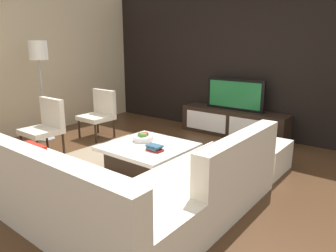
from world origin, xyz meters
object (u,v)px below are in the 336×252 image
(sectional_couch, at_px, (129,190))
(coffee_table, at_px, (148,158))
(television, at_px, (235,95))
(media_console, at_px, (233,123))
(accent_chair_near, at_px, (46,123))
(ottoman, at_px, (259,155))
(book_stack, at_px, (154,148))
(fruit_bowl, at_px, (143,137))
(floor_lamp, at_px, (39,57))
(decorative_ball, at_px, (261,133))
(accent_chair_far, at_px, (100,111))

(sectional_couch, relative_size, coffee_table, 2.28)
(television, relative_size, coffee_table, 1.06)
(media_console, xyz_separation_m, accent_chair_near, (-1.85, -2.72, 0.24))
(ottoman, distance_m, book_stack, 1.48)
(accent_chair_near, distance_m, book_stack, 1.99)
(fruit_bowl, bearing_deg, sectional_couch, -53.45)
(floor_lamp, relative_size, book_stack, 8.10)
(coffee_table, xyz_separation_m, floor_lamp, (-2.44, -0.04, 1.27))
(coffee_table, bearing_deg, media_console, 87.51)
(television, xyz_separation_m, floor_lamp, (-2.54, -2.33, 0.68))
(television, bearing_deg, sectional_couch, -81.00)
(television, distance_m, decorative_ball, 1.67)
(sectional_couch, relative_size, ottoman, 3.48)
(accent_chair_near, distance_m, ottoman, 3.24)
(fruit_bowl, distance_m, accent_chair_far, 1.76)
(fruit_bowl, distance_m, book_stack, 0.46)
(fruit_bowl, bearing_deg, media_console, 82.73)
(coffee_table, height_order, book_stack, book_stack)
(decorative_ball, height_order, book_stack, decorative_ball)
(ottoman, bearing_deg, accent_chair_far, -174.16)
(coffee_table, height_order, decorative_ball, decorative_ball)
(fruit_bowl, bearing_deg, ottoman, 34.76)
(sectional_couch, distance_m, decorative_ball, 2.07)
(accent_chair_near, distance_m, accent_chair_far, 1.13)
(media_console, relative_size, coffee_table, 1.90)
(sectional_couch, distance_m, accent_chair_far, 2.98)
(media_console, bearing_deg, accent_chair_far, -140.61)
(floor_lamp, bearing_deg, sectional_couch, -17.06)
(television, height_order, floor_lamp, floor_lamp)
(accent_chair_near, height_order, ottoman, accent_chair_near)
(media_console, height_order, accent_chair_far, accent_chair_far)
(sectional_couch, relative_size, decorative_ball, 10.32)
(sectional_couch, distance_m, ottoman, 2.06)
(accent_chair_far, xyz_separation_m, book_stack, (2.05, -0.83, -0.07))
(sectional_couch, height_order, accent_chair_near, accent_chair_near)
(sectional_couch, relative_size, floor_lamp, 1.39)
(media_console, relative_size, fruit_bowl, 7.25)
(fruit_bowl, distance_m, decorative_ball, 1.61)
(ottoman, relative_size, fruit_bowl, 2.50)
(ottoman, height_order, book_stack, book_stack)
(accent_chair_far, xyz_separation_m, decorative_ball, (2.97, 0.30, 0.03))
(television, bearing_deg, coffee_table, -92.49)
(media_console, bearing_deg, fruit_bowl, -97.27)
(decorative_ball, bearing_deg, floor_lamp, -163.62)
(accent_chair_far, relative_size, decorative_ball, 3.69)
(sectional_couch, distance_m, book_stack, 0.95)
(floor_lamp, xyz_separation_m, decorative_ball, (3.58, 1.05, -0.95))
(television, distance_m, ottoman, 1.75)
(media_console, relative_size, book_stack, 9.40)
(floor_lamp, distance_m, decorative_ball, 3.85)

